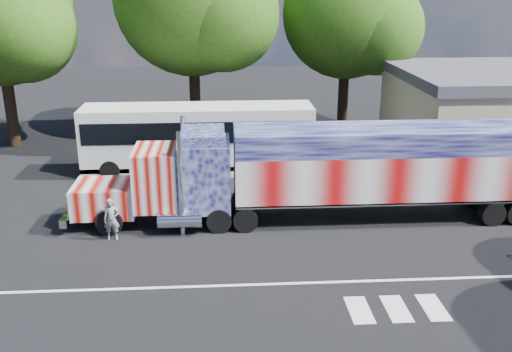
{
  "coord_description": "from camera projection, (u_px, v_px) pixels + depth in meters",
  "views": [
    {
      "loc": [
        -1.48,
        -20.31,
        9.92
      ],
      "look_at": [
        0.0,
        3.0,
        1.9
      ],
      "focal_mm": 40.0,
      "sensor_mm": 36.0,
      "label": 1
    }
  ],
  "objects": [
    {
      "name": "woman",
      "position": [
        112.0,
        219.0,
        22.81
      ],
      "size": [
        0.64,
        0.43,
        1.73
      ],
      "primitive_type": "imported",
      "rotation": [
        0.0,
        0.0,
        0.02
      ],
      "color": "slate",
      "rests_on": "ground"
    },
    {
      "name": "lane_markings",
      "position": [
        320.0,
        294.0,
        19.03
      ],
      "size": [
        30.0,
        2.67,
        0.01
      ],
      "color": "silver",
      "rests_on": "ground"
    },
    {
      "name": "ground",
      "position": [
        261.0,
        246.0,
        22.48
      ],
      "size": [
        100.0,
        100.0,
        0.0
      ],
      "primitive_type": "plane",
      "color": "black"
    },
    {
      "name": "coach_bus",
      "position": [
        198.0,
        138.0,
        30.88
      ],
      "size": [
        12.36,
        2.88,
        3.6
      ],
      "color": "white",
      "rests_on": "ground"
    },
    {
      "name": "semi_truck",
      "position": [
        331.0,
        170.0,
        24.38
      ],
      "size": [
        20.57,
        3.25,
        4.39
      ],
      "color": "black",
      "rests_on": "ground"
    },
    {
      "name": "tree_ne_a",
      "position": [
        349.0,
        14.0,
        38.01
      ],
      "size": [
        9.11,
        8.68,
        12.2
      ],
      "color": "black",
      "rests_on": "ground"
    }
  ]
}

